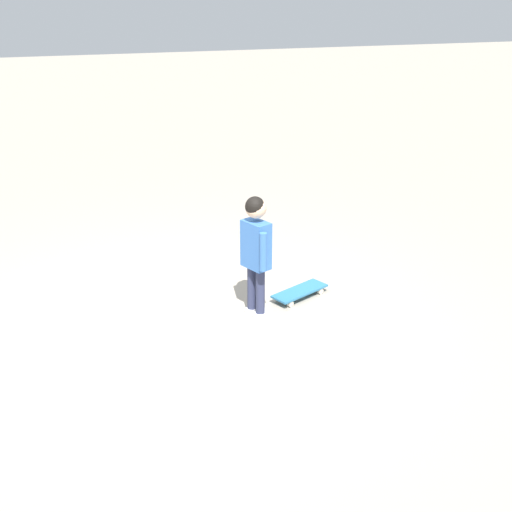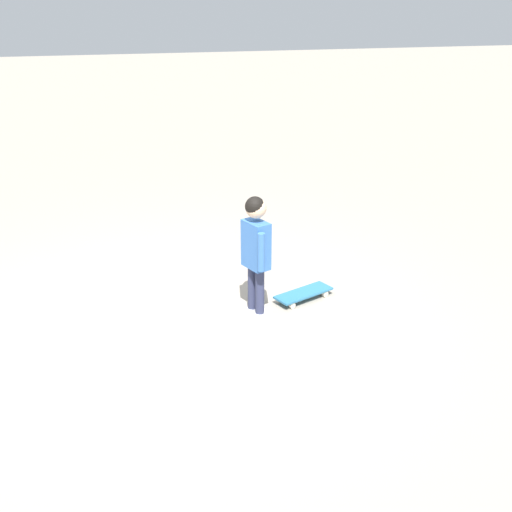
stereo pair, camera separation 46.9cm
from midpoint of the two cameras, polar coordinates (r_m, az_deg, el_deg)
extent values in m
plane|color=#9E9384|center=(5.41, -8.53, -5.97)|extent=(50.00, 50.00, 0.00)
cylinder|color=#2D3351|center=(5.41, -2.87, -2.91)|extent=(0.08, 0.08, 0.42)
cube|color=white|center=(5.52, -2.59, -4.84)|extent=(0.17, 0.13, 0.05)
cylinder|color=#2D3351|center=(5.33, -2.14, -3.30)|extent=(0.08, 0.08, 0.42)
cube|color=white|center=(5.44, -1.86, -5.24)|extent=(0.17, 0.13, 0.05)
cube|color=#386BB7|center=(5.20, -2.58, 0.97)|extent=(0.22, 0.27, 0.40)
cylinder|color=#386BB7|center=(5.37, -2.79, 1.69)|extent=(0.06, 0.06, 0.32)
cylinder|color=#386BB7|center=(5.06, -2.01, 0.32)|extent=(0.06, 0.06, 0.32)
sphere|color=beige|center=(5.10, -2.64, 4.26)|extent=(0.17, 0.17, 0.17)
sphere|color=black|center=(5.08, -2.74, 4.40)|extent=(0.16, 0.16, 0.16)
cube|color=teal|center=(5.75, 1.60, -3.19)|extent=(0.58, 0.38, 0.02)
cube|color=#B7B7BC|center=(5.88, 2.96, -2.76)|extent=(0.07, 0.11, 0.02)
cube|color=#B7B7BC|center=(5.64, 0.17, -3.89)|extent=(0.07, 0.11, 0.02)
cylinder|color=beige|center=(5.94, 2.44, -2.73)|extent=(0.06, 0.05, 0.06)
cylinder|color=beige|center=(5.84, 3.47, -3.19)|extent=(0.06, 0.05, 0.06)
cylinder|color=beige|center=(5.70, -0.34, -3.85)|extent=(0.06, 0.05, 0.06)
cylinder|color=beige|center=(5.60, 0.69, -4.36)|extent=(0.06, 0.05, 0.06)
camera|label=1|loc=(0.23, -92.56, -1.07)|focal=44.83mm
camera|label=2|loc=(0.23, 87.44, 1.07)|focal=44.83mm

